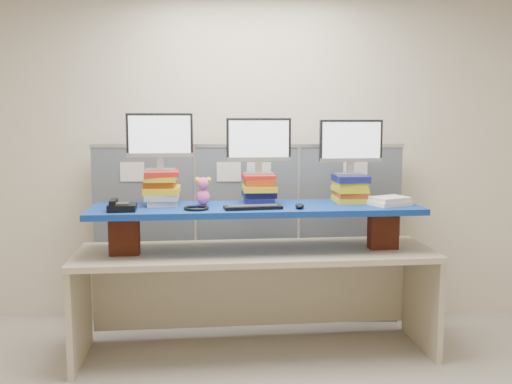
{
  "coord_description": "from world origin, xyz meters",
  "views": [
    {
      "loc": [
        0.04,
        -2.95,
        1.74
      ],
      "look_at": [
        0.07,
        1.11,
        1.21
      ],
      "focal_mm": 40.0,
      "sensor_mm": 36.0,
      "label": 1
    }
  ],
  "objects_px": {
    "desk": "(256,271)",
    "monitor_left": "(160,138)",
    "monitor_right": "(351,144)",
    "desk_phone": "(121,207)",
    "blue_board": "(256,209)",
    "keyboard": "(253,207)",
    "monitor_center": "(259,143)"
  },
  "relations": [
    {
      "from": "desk",
      "to": "monitor_left",
      "type": "xyz_separation_m",
      "value": [
        -0.69,
        0.05,
        0.97
      ]
    },
    {
      "from": "desk",
      "to": "monitor_right",
      "type": "height_order",
      "value": "monitor_right"
    },
    {
      "from": "desk_phone",
      "to": "monitor_left",
      "type": "bearing_deg",
      "value": 43.68
    },
    {
      "from": "monitor_left",
      "to": "monitor_right",
      "type": "height_order",
      "value": "monitor_left"
    },
    {
      "from": "blue_board",
      "to": "monitor_left",
      "type": "xyz_separation_m",
      "value": [
        -0.69,
        0.05,
        0.51
      ]
    },
    {
      "from": "keyboard",
      "to": "monitor_left",
      "type": "bearing_deg",
      "value": 152.46
    },
    {
      "from": "desk",
      "to": "blue_board",
      "type": "distance_m",
      "value": 0.46
    },
    {
      "from": "monitor_right",
      "to": "desk_phone",
      "type": "relative_size",
      "value": 2.3
    },
    {
      "from": "monitor_center",
      "to": "keyboard",
      "type": "xyz_separation_m",
      "value": [
        -0.04,
        -0.27,
        -0.44
      ]
    },
    {
      "from": "keyboard",
      "to": "monitor_center",
      "type": "bearing_deg",
      "value": 70.14
    },
    {
      "from": "monitor_right",
      "to": "monitor_center",
      "type": "bearing_deg",
      "value": 180.0
    },
    {
      "from": "blue_board",
      "to": "monitor_right",
      "type": "bearing_deg",
      "value": 9.29
    },
    {
      "from": "monitor_right",
      "to": "desk_phone",
      "type": "xyz_separation_m",
      "value": [
        -1.63,
        -0.42,
        -0.41
      ]
    },
    {
      "from": "monitor_left",
      "to": "desk",
      "type": "bearing_deg",
      "value": -9.82
    },
    {
      "from": "blue_board",
      "to": "monitor_right",
      "type": "distance_m",
      "value": 0.87
    },
    {
      "from": "keyboard",
      "to": "desk_phone",
      "type": "xyz_separation_m",
      "value": [
        -0.9,
        -0.08,
        0.02
      ]
    },
    {
      "from": "monitor_right",
      "to": "keyboard",
      "type": "relative_size",
      "value": 1.13
    },
    {
      "from": "desk",
      "to": "monitor_left",
      "type": "bearing_deg",
      "value": 170.18
    },
    {
      "from": "monitor_right",
      "to": "blue_board",
      "type": "bearing_deg",
      "value": -170.71
    },
    {
      "from": "desk",
      "to": "monitor_right",
      "type": "distance_m",
      "value": 1.18
    },
    {
      "from": "desk",
      "to": "keyboard",
      "type": "height_order",
      "value": "keyboard"
    },
    {
      "from": "monitor_right",
      "to": "desk_phone",
      "type": "bearing_deg",
      "value": -171.2
    },
    {
      "from": "monitor_left",
      "to": "monitor_center",
      "type": "bearing_deg",
      "value": 0.0
    },
    {
      "from": "keyboard",
      "to": "desk_phone",
      "type": "distance_m",
      "value": 0.9
    },
    {
      "from": "keyboard",
      "to": "monitor_right",
      "type": "bearing_deg",
      "value": 13.84
    },
    {
      "from": "blue_board",
      "to": "monitor_center",
      "type": "distance_m",
      "value": 0.49
    },
    {
      "from": "blue_board",
      "to": "desk_phone",
      "type": "relative_size",
      "value": 11.46
    },
    {
      "from": "blue_board",
      "to": "keyboard",
      "type": "height_order",
      "value": "keyboard"
    },
    {
      "from": "monitor_left",
      "to": "keyboard",
      "type": "bearing_deg",
      "value": -22.2
    },
    {
      "from": "blue_board",
      "to": "keyboard",
      "type": "xyz_separation_m",
      "value": [
        -0.02,
        -0.15,
        0.03
      ]
    },
    {
      "from": "blue_board",
      "to": "keyboard",
      "type": "relative_size",
      "value": 5.64
    },
    {
      "from": "monitor_left",
      "to": "monitor_right",
      "type": "xyz_separation_m",
      "value": [
        1.4,
        0.14,
        -0.05
      ]
    }
  ]
}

